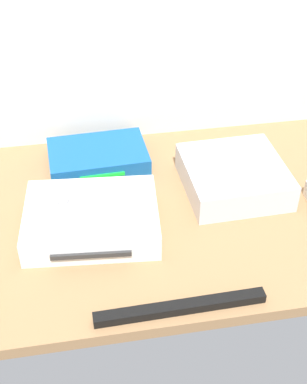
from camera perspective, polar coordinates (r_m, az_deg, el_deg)
The scene contains 6 objects.
ground_plane at distance 90.81cm, azimuth -0.00°, elevation -2.48°, with size 100.00×48.00×2.00cm, color #936D47.
game_console at distance 85.79cm, azimuth -6.62°, elevation -2.86°, with size 22.37×17.93×4.40cm.
mini_computer at distance 94.49cm, azimuth 8.57°, elevation 1.71°, with size 17.47×17.47×5.30cm.
network_router at distance 100.42cm, azimuth -5.96°, elevation 3.76°, with size 18.49×12.94×3.40cm.
remote_classic_pad at distance 83.64cm, azimuth -6.90°, elevation -1.27°, with size 14.63×8.42×2.40cm.
sensor_bar at distance 74.70cm, azimuth 2.66°, elevation -12.23°, with size 24.00×1.80×1.40cm, color black.
Camera 1 is at (-11.76, -67.73, 58.34)cm, focal length 49.96 mm.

